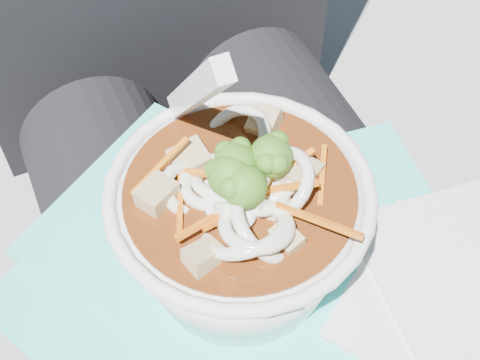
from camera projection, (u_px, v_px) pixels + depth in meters
name	position (u px, v px, depth m)	size (l,w,h in m)	color
stone_ledge	(212.00, 309.00, 0.88)	(1.00, 0.50, 0.48)	gray
lap	(269.00, 291.00, 0.55)	(0.31, 0.48, 0.14)	black
person_body	(225.00, 194.00, 0.59)	(0.34, 0.94, 1.02)	black
plastic_bag	(262.00, 271.00, 0.47)	(0.35, 0.37, 0.02)	#32D2CC
napkins	(453.00, 290.00, 0.45)	(0.18, 0.18, 0.01)	silver
udon_bowl	(240.00, 221.00, 0.42)	(0.18, 0.18, 0.20)	white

